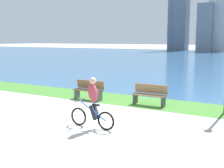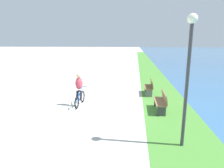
% 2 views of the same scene
% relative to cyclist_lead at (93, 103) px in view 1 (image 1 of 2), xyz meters
% --- Properties ---
extents(ground_plane, '(300.00, 300.00, 0.00)m').
position_rel_cyclist_lead_xyz_m(ground_plane, '(-0.17, 1.03, -0.83)').
color(ground_plane, '#B2AFA8').
extents(grass_strip_bayside, '(120.00, 2.36, 0.01)m').
position_rel_cyclist_lead_xyz_m(grass_strip_bayside, '(-0.17, 4.36, -0.82)').
color(grass_strip_bayside, '#478433').
rests_on(grass_strip_bayside, ground).
extents(cyclist_lead, '(1.65, 0.52, 1.64)m').
position_rel_cyclist_lead_xyz_m(cyclist_lead, '(0.00, 0.00, 0.00)').
color(cyclist_lead, black).
rests_on(cyclist_lead, ground).
extents(bench_near_path, '(1.50, 0.47, 0.90)m').
position_rel_cyclist_lead_xyz_m(bench_near_path, '(0.30, 3.97, -0.38)').
color(bench_near_path, olive).
rests_on(bench_near_path, ground).
extents(bench_far_along_path, '(1.50, 0.47, 0.90)m').
position_rel_cyclist_lead_xyz_m(bench_far_along_path, '(-2.66, 3.63, -0.38)').
color(bench_far_along_path, brown).
rests_on(bench_far_along_path, ground).
extents(city_skyline_far_shore, '(27.16, 11.39, 24.22)m').
position_rel_cyclist_lead_xyz_m(city_skyline_far_shore, '(-11.99, 65.19, 7.37)').
color(city_skyline_far_shore, slate).
rests_on(city_skyline_far_shore, ground).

